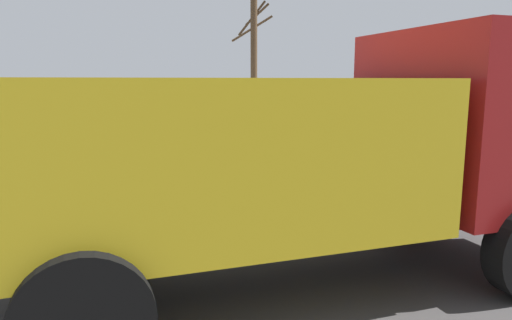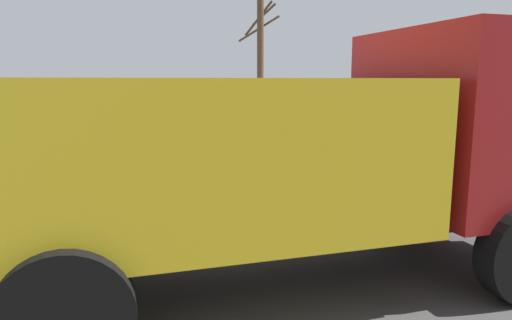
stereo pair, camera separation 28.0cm
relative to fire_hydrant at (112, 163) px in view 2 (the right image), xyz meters
The scene contains 7 objects.
ground_plane 5.07m from the fire_hydrant, 97.44° to the right, with size 80.00×80.00×0.00m, color #423F3F.
sidewalk_curb 1.73m from the fire_hydrant, 113.31° to the left, with size 36.00×5.00×0.15m, color #99968E.
fire_hydrant is the anchor object (origin of this frame).
loose_tire 0.44m from the fire_hydrant, 138.84° to the right, with size 1.21×1.21×0.27m, color black.
stop_sign 3.22m from the fire_hydrant, ahead, with size 0.76×0.08×2.16m.
dump_truck_yellow 5.98m from the fire_hydrant, 71.35° to the right, with size 7.10×3.05×3.00m.
bare_tree 5.99m from the fire_hydrant, 33.35° to the left, with size 1.26×1.23×5.86m.
Camera 2 is at (0.27, -5.45, 2.38)m, focal length 32.62 mm.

